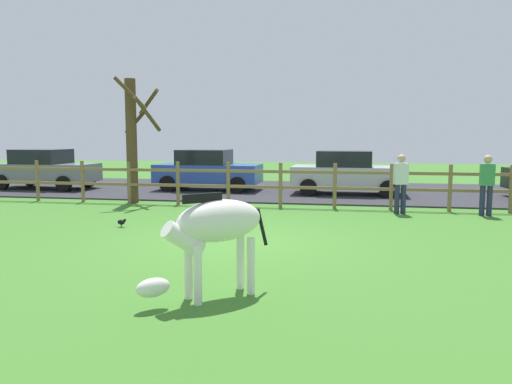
# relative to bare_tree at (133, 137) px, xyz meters

# --- Properties ---
(ground_plane) EXTENTS (60.00, 60.00, 0.00)m
(ground_plane) POSITION_rel_bare_tree_xyz_m (4.45, -5.16, -2.11)
(ground_plane) COLOR #3D7528
(parking_asphalt) EXTENTS (28.00, 7.40, 0.05)m
(parking_asphalt) POSITION_rel_bare_tree_xyz_m (4.45, 4.14, -2.09)
(parking_asphalt) COLOR #2D2D33
(parking_asphalt) RESTS_ON ground_plane
(paddock_fence) EXTENTS (21.09, 0.11, 1.34)m
(paddock_fence) POSITION_rel_bare_tree_xyz_m (3.94, -0.16, -1.36)
(paddock_fence) COLOR olive
(paddock_fence) RESTS_ON ground_plane
(bare_tree) EXTENTS (1.31, 1.74, 3.94)m
(bare_tree) POSITION_rel_bare_tree_xyz_m (0.00, 0.00, 0.00)
(bare_tree) COLOR #513A23
(bare_tree) RESTS_ON ground_plane
(zebra) EXTENTS (1.54, 1.47, 1.41)m
(zebra) POSITION_rel_bare_tree_xyz_m (4.97, -8.64, -1.19)
(zebra) COLOR white
(zebra) RESTS_ON ground_plane
(crow_on_grass) EXTENTS (0.21, 0.10, 0.20)m
(crow_on_grass) POSITION_rel_bare_tree_xyz_m (1.49, -4.10, -1.99)
(crow_on_grass) COLOR black
(crow_on_grass) RESTS_ON ground_plane
(parked_car_blue) EXTENTS (4.03, 1.94, 1.56)m
(parked_car_blue) POSITION_rel_bare_tree_xyz_m (1.42, 3.58, -1.27)
(parked_car_blue) COLOR #2D4CAD
(parked_car_blue) RESTS_ON parking_asphalt
(parked_car_silver) EXTENTS (4.05, 1.98, 1.56)m
(parked_car_silver) POSITION_rel_bare_tree_xyz_m (6.74, 3.16, -1.27)
(parked_car_silver) COLOR #B7BABF
(parked_car_silver) RESTS_ON parking_asphalt
(parked_car_grey) EXTENTS (4.07, 2.01, 1.56)m
(parked_car_grey) POSITION_rel_bare_tree_xyz_m (-5.07, 2.92, -1.27)
(parked_car_grey) COLOR slate
(parked_car_grey) RESTS_ON parking_asphalt
(visitor_left_of_tree) EXTENTS (0.40, 0.30, 1.64)m
(visitor_left_of_tree) POSITION_rel_bare_tree_xyz_m (8.16, -0.87, -1.21)
(visitor_left_of_tree) COLOR #232847
(visitor_left_of_tree) RESTS_ON ground_plane
(visitor_right_of_tree) EXTENTS (0.38, 0.26, 1.64)m
(visitor_right_of_tree) POSITION_rel_bare_tree_xyz_m (10.39, -0.81, -1.21)
(visitor_right_of_tree) COLOR #232847
(visitor_right_of_tree) RESTS_ON ground_plane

